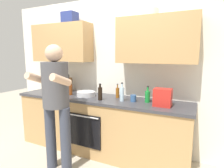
% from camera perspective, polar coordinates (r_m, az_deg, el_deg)
% --- Properties ---
extents(ground_plane, '(12.00, 12.00, 0.00)m').
position_cam_1_polar(ground_plane, '(3.28, -3.91, -19.67)').
color(ground_plane, '#B2A893').
extents(back_wall_unit, '(4.00, 0.38, 2.50)m').
position_cam_1_polar(back_wall_unit, '(3.12, -1.70, 7.52)').
color(back_wall_unit, silver).
rests_on(back_wall_unit, ground).
extents(counter, '(2.84, 0.67, 0.90)m').
position_cam_1_polar(counter, '(3.09, -4.02, -12.30)').
color(counter, tan).
rests_on(counter, ground).
extents(person_standing, '(0.49, 0.45, 1.70)m').
position_cam_1_polar(person_standing, '(2.53, -16.87, -4.23)').
color(person_standing, '#383D4C').
rests_on(person_standing, ground).
extents(bottle_syrup, '(0.05, 0.05, 0.22)m').
position_cam_1_polar(bottle_syrup, '(2.92, 1.69, -2.63)').
color(bottle_syrup, '#8C4C14').
rests_on(bottle_syrup, counter).
extents(bottle_vinegar, '(0.06, 0.06, 0.23)m').
position_cam_1_polar(bottle_vinegar, '(3.19, -12.63, -1.60)').
color(bottle_vinegar, brown).
rests_on(bottle_vinegar, counter).
extents(bottle_soy, '(0.06, 0.06, 0.25)m').
position_cam_1_polar(bottle_soy, '(2.77, -3.66, -2.83)').
color(bottle_soy, black).
rests_on(bottle_soy, counter).
extents(bottle_soda, '(0.07, 0.07, 0.23)m').
position_cam_1_polar(bottle_soda, '(2.68, 10.86, -3.70)').
color(bottle_soda, '#198C33').
rests_on(bottle_soda, counter).
extents(bottle_juice, '(0.05, 0.05, 0.22)m').
position_cam_1_polar(bottle_juice, '(3.30, -17.59, -1.53)').
color(bottle_juice, orange).
rests_on(bottle_juice, counter).
extents(bottle_oil, '(0.05, 0.05, 0.21)m').
position_cam_1_polar(bottle_oil, '(3.58, -18.61, -0.89)').
color(bottle_oil, olive).
rests_on(bottle_oil, counter).
extents(bottle_water, '(0.06, 0.06, 0.27)m').
position_cam_1_polar(bottle_water, '(2.70, 3.08, -2.98)').
color(bottle_water, silver).
rests_on(bottle_water, counter).
extents(bottle_wine, '(0.06, 0.06, 0.22)m').
position_cam_1_polar(bottle_wine, '(3.24, -14.21, -1.70)').
color(bottle_wine, '#471419').
rests_on(bottle_wine, counter).
extents(cup_ceramic, '(0.09, 0.09, 0.10)m').
position_cam_1_polar(cup_ceramic, '(2.82, 14.45, -4.00)').
color(cup_ceramic, '#BF4C47').
rests_on(cup_ceramic, counter).
extents(cup_tea, '(0.08, 0.08, 0.10)m').
position_cam_1_polar(cup_tea, '(2.70, 6.56, -4.38)').
color(cup_tea, '#33598C').
rests_on(cup_tea, counter).
extents(mixing_bowl, '(0.30, 0.30, 0.08)m').
position_cam_1_polar(mixing_bowl, '(3.06, -8.00, -3.01)').
color(mixing_bowl, silver).
rests_on(mixing_bowl, counter).
extents(knife_block, '(0.10, 0.14, 0.32)m').
position_cam_1_polar(knife_block, '(3.47, -13.42, -0.23)').
color(knife_block, brown).
rests_on(knife_block, counter).
extents(grocery_bag_crisps, '(0.23, 0.17, 0.23)m').
position_cam_1_polar(grocery_bag_crisps, '(2.52, 15.29, -4.02)').
color(grocery_bag_crisps, red).
rests_on(grocery_bag_crisps, counter).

